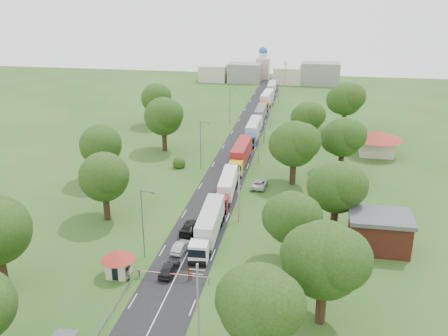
% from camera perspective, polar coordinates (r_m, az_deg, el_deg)
% --- Properties ---
extents(ground, '(260.00, 260.00, 0.00)m').
position_cam_1_polar(ground, '(85.76, -1.26, -3.75)').
color(ground, '#254818').
rests_on(ground, ground).
extents(road, '(8.00, 200.00, 0.04)m').
position_cam_1_polar(road, '(104.04, 0.91, 0.67)').
color(road, black).
rests_on(road, ground).
extents(boom_barrier, '(9.22, 0.35, 1.18)m').
position_cam_1_polar(boom_barrier, '(64.24, -6.97, -11.89)').
color(boom_barrier, slate).
rests_on(boom_barrier, ground).
extents(guard_booth, '(4.40, 4.40, 3.45)m').
position_cam_1_polar(guard_booth, '(65.38, -12.01, -10.29)').
color(guard_booth, beige).
rests_on(guard_booth, ground).
extents(guard_rail, '(0.10, 17.00, 1.70)m').
position_cam_1_polar(guard_rail, '(58.24, -13.50, -17.25)').
color(guard_rail, slate).
rests_on(guard_rail, ground).
extents(info_sign, '(0.12, 3.10, 4.10)m').
position_cam_1_polar(info_sign, '(116.68, 4.65, 4.34)').
color(info_sign, slate).
rests_on(info_sign, ground).
extents(pole_0, '(1.60, 0.24, 9.00)m').
position_cam_1_polar(pole_0, '(52.55, -2.99, -14.90)').
color(pole_0, gray).
rests_on(pole_0, ground).
extents(pole_1, '(1.60, 0.24, 9.00)m').
position_cam_1_polar(pole_1, '(76.70, 1.72, -2.95)').
color(pole_1, gray).
rests_on(pole_1, ground).
extents(pole_2, '(1.60, 0.24, 9.00)m').
position_cam_1_polar(pole_2, '(102.82, 4.05, 3.13)').
color(pole_2, gray).
rests_on(pole_2, ground).
extents(pole_3, '(1.60, 0.24, 9.00)m').
position_cam_1_polar(pole_3, '(129.72, 5.43, 6.72)').
color(pole_3, gray).
rests_on(pole_3, ground).
extents(pole_4, '(1.60, 0.24, 9.00)m').
position_cam_1_polar(pole_4, '(157.01, 6.35, 9.07)').
color(pole_4, gray).
rests_on(pole_4, ground).
extents(pole_5, '(1.60, 0.24, 9.00)m').
position_cam_1_polar(pole_5, '(184.51, 7.00, 10.72)').
color(pole_5, gray).
rests_on(pole_5, ground).
extents(lamp_0, '(2.03, 0.22, 10.00)m').
position_cam_1_polar(lamp_0, '(67.27, -9.18, -5.90)').
color(lamp_0, slate).
rests_on(lamp_0, ground).
extents(lamp_1, '(2.03, 0.22, 10.00)m').
position_cam_1_polar(lamp_1, '(98.60, -2.61, 2.93)').
color(lamp_1, slate).
rests_on(lamp_1, ground).
extents(lamp_2, '(2.03, 0.22, 10.00)m').
position_cam_1_polar(lamp_2, '(131.78, 0.74, 7.41)').
color(lamp_2, slate).
rests_on(lamp_2, ground).
extents(tree_0, '(8.80, 8.80, 11.07)m').
position_cam_1_polar(tree_0, '(47.91, 4.01, -15.13)').
color(tree_0, '#382616').
rests_on(tree_0, ground).
extents(tree_1, '(9.60, 9.60, 12.05)m').
position_cam_1_polar(tree_1, '(54.22, 11.40, -10.14)').
color(tree_1, '#382616').
rests_on(tree_1, ground).
extents(tree_2, '(8.00, 8.00, 10.10)m').
position_cam_1_polar(tree_2, '(65.37, 7.72, -5.61)').
color(tree_2, '#382616').
rests_on(tree_2, ground).
extents(tree_3, '(8.80, 8.80, 11.07)m').
position_cam_1_polar(tree_3, '(74.38, 12.75, -2.12)').
color(tree_3, '#382616').
rests_on(tree_3, ground).
extents(tree_4, '(9.60, 9.60, 12.05)m').
position_cam_1_polar(tree_4, '(91.07, 8.03, 2.79)').
color(tree_4, '#382616').
rests_on(tree_4, ground).
extents(tree_5, '(8.80, 8.80, 11.07)m').
position_cam_1_polar(tree_5, '(99.05, 13.44, 3.48)').
color(tree_5, '#382616').
rests_on(tree_5, ground).
extents(tree_6, '(8.00, 8.00, 10.10)m').
position_cam_1_polar(tree_6, '(115.41, 9.57, 5.80)').
color(tree_6, '#382616').
rests_on(tree_6, ground).
extents(tree_7, '(9.60, 9.60, 12.05)m').
position_cam_1_polar(tree_7, '(130.02, 13.74, 7.70)').
color(tree_7, '#382616').
rests_on(tree_7, ground).
extents(tree_10, '(8.80, 8.80, 11.07)m').
position_cam_1_polar(tree_10, '(78.65, -13.53, -0.93)').
color(tree_10, '#382616').
rests_on(tree_10, ground).
extents(tree_11, '(8.80, 8.80, 11.07)m').
position_cam_1_polar(tree_11, '(94.32, -13.90, 2.60)').
color(tree_11, '#382616').
rests_on(tree_11, ground).
extents(tree_12, '(9.60, 9.60, 12.05)m').
position_cam_1_polar(tree_12, '(110.10, -6.92, 5.91)').
color(tree_12, '#382616').
rests_on(tree_12, ground).
extents(tree_13, '(8.80, 8.80, 11.07)m').
position_cam_1_polar(tree_13, '(131.15, -7.75, 7.92)').
color(tree_13, '#382616').
rests_on(tree_13, ground).
extents(house_brick, '(8.60, 6.60, 5.20)m').
position_cam_1_polar(house_brick, '(73.08, 17.32, -6.94)').
color(house_brick, maroon).
rests_on(house_brick, ground).
extents(house_cream, '(10.08, 10.08, 5.80)m').
position_cam_1_polar(house_cream, '(112.14, 17.12, 3.17)').
color(house_cream, beige).
rests_on(house_cream, ground).
extents(distant_town, '(52.00, 8.00, 8.00)m').
position_cam_1_polar(distant_town, '(189.95, 5.61, 10.68)').
color(distant_town, gray).
rests_on(distant_town, ground).
extents(church, '(5.00, 5.00, 12.30)m').
position_cam_1_polar(church, '(197.94, 4.45, 11.66)').
color(church, beige).
rests_on(church, ground).
extents(truck_0, '(3.12, 15.14, 4.18)m').
position_cam_1_polar(truck_0, '(72.38, -1.75, -6.60)').
color(truck_0, white).
rests_on(truck_0, ground).
extents(truck_1, '(2.95, 13.71, 3.79)m').
position_cam_1_polar(truck_1, '(86.29, 0.34, -2.14)').
color(truck_1, '#B01425').
rests_on(truck_1, ground).
extents(truck_2, '(2.89, 15.51, 4.30)m').
position_cam_1_polar(truck_2, '(101.82, 1.93, 1.57)').
color(truck_2, gold).
rests_on(truck_2, ground).
extents(truck_3, '(2.65, 15.29, 4.24)m').
position_cam_1_polar(truck_3, '(118.93, 3.37, 4.31)').
color(truck_3, '#185195').
rests_on(truck_3, ground).
extents(truck_4, '(2.36, 13.74, 3.81)m').
position_cam_1_polar(truck_4, '(134.85, 4.17, 6.12)').
color(truck_4, silver).
rests_on(truck_4, ground).
extents(truck_5, '(3.11, 15.04, 4.16)m').
position_cam_1_polar(truck_5, '(152.51, 4.91, 7.83)').
color(truck_5, '#AD401A').
rests_on(truck_5, ground).
extents(truck_6, '(2.77, 14.35, 3.97)m').
position_cam_1_polar(truck_6, '(168.54, 5.45, 8.98)').
color(truck_6, '#2A7138').
rests_on(truck_6, ground).
extents(car_lane_front, '(2.06, 4.62, 1.54)m').
position_cam_1_polar(car_lane_front, '(65.43, -6.28, -11.33)').
color(car_lane_front, black).
rests_on(car_lane_front, ground).
extents(car_lane_mid, '(2.03, 4.37, 1.39)m').
position_cam_1_polar(car_lane_mid, '(70.25, -4.95, -8.97)').
color(car_lane_mid, '#95989D').
rests_on(car_lane_mid, ground).
extents(car_lane_rear, '(2.46, 5.71, 1.64)m').
position_cam_1_polar(car_lane_rear, '(75.08, -3.92, -6.79)').
color(car_lane_rear, black).
rests_on(car_lane_rear, ground).
extents(car_verge_near, '(2.83, 5.46, 1.47)m').
position_cam_1_polar(car_verge_near, '(91.16, 4.06, -1.80)').
color(car_verge_near, silver).
rests_on(car_verge_near, ground).
extents(car_verge_far, '(1.91, 4.22, 1.41)m').
position_cam_1_polar(car_verge_far, '(114.35, 5.87, 2.77)').
color(car_verge_far, slate).
rests_on(car_verge_far, ground).
extents(pedestrian_near, '(0.79, 0.72, 1.82)m').
position_cam_1_polar(pedestrian_near, '(63.83, -3.89, -11.99)').
color(pedestrian_near, gray).
rests_on(pedestrian_near, ground).
extents(pedestrian_booth, '(0.77, 0.94, 1.76)m').
position_cam_1_polar(pedestrian_booth, '(64.75, -11.00, -11.87)').
color(pedestrian_booth, gray).
rests_on(pedestrian_booth, ground).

